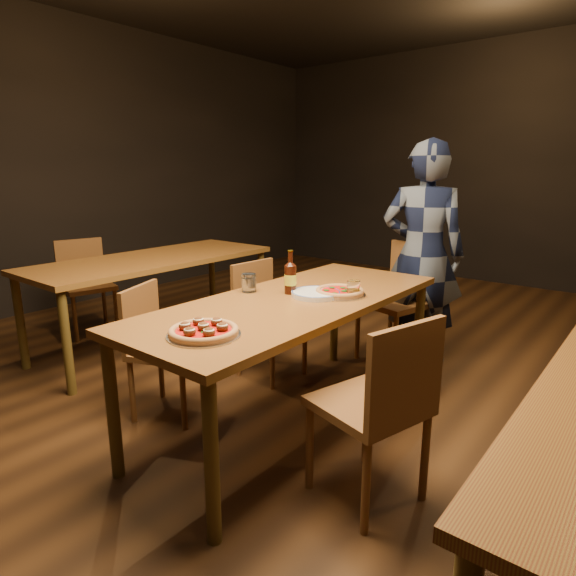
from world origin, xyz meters
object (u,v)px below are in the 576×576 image
Objects in this scene: chair_end at (394,302)px; amber_glass at (353,289)px; water_glass at (249,283)px; chair_main_nw at (169,349)px; chair_nbr_left at (88,286)px; beer_bottle at (290,279)px; table_main at (294,311)px; table_left at (153,266)px; chair_main_sw at (271,318)px; pizza_margherita at (340,292)px; chair_main_e at (368,403)px; plate_stack at (316,294)px; pizza_meatball at (204,331)px; diner at (422,255)px.

amber_glass is (0.23, -0.99, 0.33)m from chair_end.
chair_main_nw is at bearing -135.64° from water_glass.
chair_end is 8.86× the size of water_glass.
chair_nbr_left is 2.36m from beer_bottle.
table_left is (-1.70, 0.30, 0.00)m from table_main.
amber_glass is at bearing -101.02° from chair_main_sw.
chair_nbr_left is 2.97× the size of pizza_margherita.
plate_stack is (-0.59, 0.43, 0.31)m from chair_main_e.
pizza_meatball is 3.41× the size of amber_glass.
amber_glass reaches higher than table_main.
chair_main_nw reaches higher than table_left.
plate_stack is 0.21m from amber_glass.
water_glass is (2.11, -0.14, 0.37)m from chair_nbr_left.
diner reaches higher than chair_end.
chair_end is 1.34m from water_glass.
pizza_meatball is at bearing 69.22° from diner.
amber_glass reaches higher than pizza_margherita.
chair_nbr_left is at bearing -164.23° from table_left.
chair_nbr_left is at bearing 161.68° from pizza_meatball.
chair_main_e is at bearing -46.68° from pizza_margherita.
chair_end is 2.95× the size of pizza_meatball.
chair_end is 3.84× the size of beer_bottle.
water_glass is (-0.96, 0.26, 0.35)m from chair_main_e.
chair_nbr_left is 8.22× the size of water_glass.
chair_main_nw is at bearing -32.57° from table_left.
beer_bottle is (-0.16, 0.80, 0.07)m from pizza_meatball.
beer_bottle is (-0.24, -0.15, 0.07)m from pizza_margherita.
pizza_meatball is (-0.58, -0.42, 0.32)m from chair_main_e.
chair_main_nw is 7.73× the size of water_glass.
amber_glass reaches higher than chair_main_nw.
pizza_meatball is at bearing -139.31° from chair_main_nw.
pizza_margherita reaches higher than plate_stack.
chair_main_sw is 0.51× the size of diner.
pizza_meatball is at bearing -73.79° from chair_end.
chair_main_e is at bearing -52.26° from amber_glass.
beer_bottle is at bearing 60.81° from diner.
amber_glass is (0.88, 0.61, 0.39)m from chair_main_nw.
diner is (1.85, 1.05, 0.15)m from table_left.
plate_stack is at bearing -110.29° from chair_main_e.
pizza_meatball is 0.95m from pizza_margherita.
table_left is 18.80× the size of water_glass.
pizza_margherita is 1.20× the size of beer_bottle.
water_glass is at bearing -69.15° from chair_main_nw.
diner is (2.56, 1.25, 0.39)m from chair_nbr_left.
plate_stack is at bearing 67.21° from diner.
plate_stack is (-0.09, -0.10, -0.01)m from pizza_margherita.
beer_bottle reaches higher than table_main.
chair_end is (0.65, 1.60, 0.06)m from chair_main_nw.
table_left is at bearing 33.91° from chair_main_nw.
chair_end is 3.20× the size of pizza_margherita.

